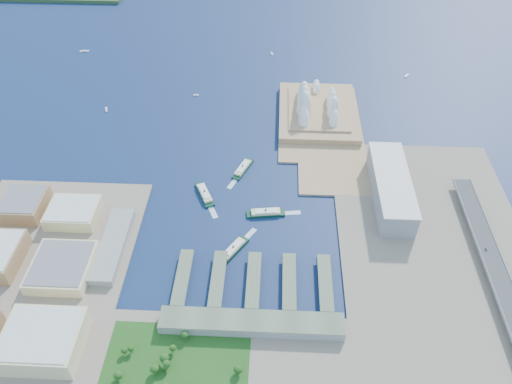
# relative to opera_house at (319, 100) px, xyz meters

# --- Properties ---
(ground) EXTENTS (3000.00, 3000.00, 0.00)m
(ground) POSITION_rel_opera_house_xyz_m (-105.00, -280.00, -32.00)
(ground) COLOR #0F1B46
(ground) RESTS_ON ground
(west_land) EXTENTS (220.00, 390.00, 3.00)m
(west_land) POSITION_rel_opera_house_xyz_m (-355.00, -385.00, -30.50)
(west_land) COLOR gray
(west_land) RESTS_ON ground
(east_land) EXTENTS (240.00, 500.00, 3.00)m
(east_land) POSITION_rel_opera_house_xyz_m (135.00, -330.00, -30.50)
(east_land) COLOR gray
(east_land) RESTS_ON ground
(peninsula) EXTENTS (135.00, 220.00, 3.00)m
(peninsula) POSITION_rel_opera_house_xyz_m (2.50, -20.00, -30.50)
(peninsula) COLOR tan
(peninsula) RESTS_ON ground
(opera_house) EXTENTS (134.00, 180.00, 58.00)m
(opera_house) POSITION_rel_opera_house_xyz_m (0.00, 0.00, 0.00)
(opera_house) COLOR white
(opera_house) RESTS_ON peninsula
(toaster_building) EXTENTS (45.00, 155.00, 35.00)m
(toaster_building) POSITION_rel_opera_house_xyz_m (90.00, -200.00, -11.50)
(toaster_building) COLOR gray
(toaster_building) RESTS_ON east_land
(expressway) EXTENTS (26.00, 340.00, 11.85)m
(expressway) POSITION_rel_opera_house_xyz_m (195.00, -340.00, -23.07)
(expressway) COLOR gray
(expressway) RESTS_ON east_land
(west_buildings) EXTENTS (200.00, 280.00, 27.00)m
(west_buildings) POSITION_rel_opera_house_xyz_m (-355.00, -350.00, -15.50)
(west_buildings) COLOR #9A734D
(west_buildings) RESTS_ON west_land
(ferry_wharves) EXTENTS (184.00, 90.00, 9.30)m
(ferry_wharves) POSITION_rel_opera_house_xyz_m (-91.00, -355.00, -27.35)
(ferry_wharves) COLOR #56634B
(ferry_wharves) RESTS_ON ground
(terminal_building) EXTENTS (200.00, 28.00, 12.00)m
(terminal_building) POSITION_rel_opera_house_xyz_m (-90.00, -415.00, -23.00)
(terminal_building) COLOR gray
(terminal_building) RESTS_ON south_land
(park) EXTENTS (150.00, 110.00, 16.00)m
(park) POSITION_rel_opera_house_xyz_m (-165.00, -470.00, -21.00)
(park) COLOR #194714
(park) RESTS_ON south_land
(ferry_a) EXTENTS (34.02, 52.77, 9.84)m
(ferry_a) POSITION_rel_opera_house_xyz_m (-167.48, -205.73, -27.08)
(ferry_a) COLOR #0C3320
(ferry_a) RESTS_ON ground
(ferry_b) EXTENTS (30.59, 50.57, 9.36)m
(ferry_b) POSITION_rel_opera_house_xyz_m (-117.47, -147.61, -27.32)
(ferry_b) COLOR #0C3320
(ferry_b) RESTS_ON ground
(ferry_c) EXTENTS (38.06, 49.45, 9.55)m
(ferry_c) POSITION_rel_opera_house_xyz_m (-118.83, -305.88, -27.23)
(ferry_c) COLOR #0C3320
(ferry_c) RESTS_ON ground
(ferry_d) EXTENTS (52.88, 19.61, 9.76)m
(ferry_d) POSITION_rel_opera_house_xyz_m (-80.38, -239.06, -27.12)
(ferry_d) COLOR #0C3320
(ferry_d) RESTS_ON ground
(boat_a) EXTENTS (7.28, 13.96, 2.62)m
(boat_a) POSITION_rel_opera_house_xyz_m (-363.87, 1.22, -30.69)
(boat_a) COLOR white
(boat_a) RESTS_ON ground
(boat_b) EXTENTS (9.43, 3.90, 2.49)m
(boat_b) POSITION_rel_opera_house_xyz_m (-215.44, 54.58, -30.76)
(boat_b) COLOR white
(boat_b) RESTS_ON ground
(boat_c) EXTENTS (10.14, 12.80, 2.89)m
(boat_c) POSITION_rel_opera_house_xyz_m (174.36, 141.05, -30.56)
(boat_c) COLOR white
(boat_c) RESTS_ON ground
(boat_d) EXTENTS (18.47, 6.47, 3.05)m
(boat_d) POSITION_rel_opera_house_xyz_m (-465.73, 209.99, -30.47)
(boat_d) COLOR white
(boat_d) RESTS_ON ground
(boat_e) EXTENTS (6.56, 12.42, 2.91)m
(boat_e) POSITION_rel_opera_house_xyz_m (-82.98, 216.85, -30.55)
(boat_e) COLOR white
(boat_e) RESTS_ON ground
(car_c) EXTENTS (1.87, 4.61, 1.34)m
(car_c) POSITION_rel_opera_house_xyz_m (191.00, -302.37, -16.48)
(car_c) COLOR slate
(car_c) RESTS_ON expressway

